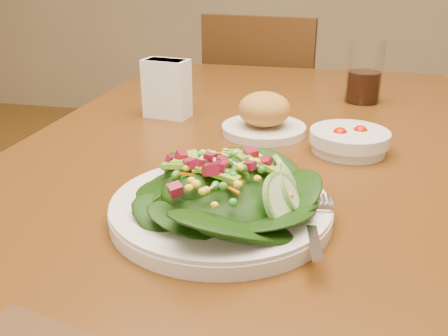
{
  "coord_description": "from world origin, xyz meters",
  "views": [
    {
      "loc": [
        0.13,
        -0.91,
        1.07
      ],
      "look_at": [
        -0.0,
        -0.31,
        0.81
      ],
      "focal_mm": 40.0,
      "sensor_mm": 36.0,
      "label": 1
    }
  ],
  "objects": [
    {
      "name": "bread_plate",
      "position": [
        0.0,
        0.03,
        0.78
      ],
      "size": [
        0.17,
        0.17,
        0.08
      ],
      "color": "silver",
      "rests_on": "dining_table"
    },
    {
      "name": "napkin_holder",
      "position": [
        -0.22,
        0.1,
        0.82
      ],
      "size": [
        0.1,
        0.07,
        0.13
      ],
      "rotation": [
        0.0,
        0.0,
        -0.16
      ],
      "color": "white",
      "rests_on": "dining_table"
    },
    {
      "name": "dining_table",
      "position": [
        0.0,
        0.0,
        0.65
      ],
      "size": [
        0.9,
        1.4,
        0.75
      ],
      "color": "#482611",
      "rests_on": "ground_plane"
    },
    {
      "name": "salad_plate",
      "position": [
        0.01,
        -0.33,
        0.78
      ],
      "size": [
        0.3,
        0.3,
        0.09
      ],
      "rotation": [
        0.0,
        0.0,
        0.24
      ],
      "color": "silver",
      "rests_on": "dining_table"
    },
    {
      "name": "drinking_glass",
      "position": [
        0.2,
        0.32,
        0.81
      ],
      "size": [
        0.09,
        0.09,
        0.15
      ],
      "color": "silver",
      "rests_on": "dining_table"
    },
    {
      "name": "tomato_bowl",
      "position": [
        0.17,
        -0.03,
        0.77
      ],
      "size": [
        0.14,
        0.14,
        0.05
      ],
      "color": "silver",
      "rests_on": "dining_table"
    },
    {
      "name": "chair_far",
      "position": [
        -0.12,
        0.91,
        0.48
      ],
      "size": [
        0.47,
        0.47,
        0.9
      ],
      "rotation": [
        0.0,
        0.0,
        3.0
      ],
      "color": "#42280C",
      "rests_on": "ground_plane"
    }
  ]
}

